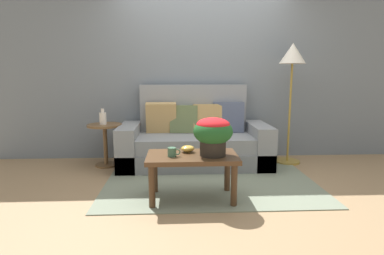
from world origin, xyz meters
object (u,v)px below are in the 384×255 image
potted_plant (213,132)px  table_vase (103,118)px  floor_lamp (292,66)px  coffee_table (192,162)px  side_table (105,137)px  couch (195,141)px  snack_bowl (188,149)px  coffee_mug (172,152)px

potted_plant → table_vase: (-1.35, 1.27, -0.02)m
floor_lamp → table_vase: size_ratio=7.76×
floor_lamp → coffee_table: bearing=-138.4°
side_table → potted_plant: 1.88m
floor_lamp → side_table: bearing=-179.2°
couch → potted_plant: (0.10, -1.31, 0.36)m
couch → potted_plant: 1.36m
potted_plant → table_vase: 1.85m
couch → coffee_table: (-0.10, -1.27, 0.05)m
coffee_table → snack_bowl: 0.16m
snack_bowl → table_vase: 1.59m
coffee_mug → snack_bowl: coffee_mug is taller
couch → coffee_table: size_ratio=2.26×
potted_plant → coffee_mug: 0.44m
table_vase → couch: bearing=1.8°
potted_plant → coffee_mug: potted_plant is taller
floor_lamp → coffee_mug: bearing=-140.9°
floor_lamp → table_vase: (-2.60, -0.05, -0.70)m
table_vase → potted_plant: bearing=-43.1°
side_table → floor_lamp: floor_lamp is taller
side_table → snack_bowl: 1.58m
side_table → potted_plant: potted_plant is taller
side_table → coffee_mug: bearing=-54.2°
side_table → coffee_mug: 1.61m
potted_plant → side_table: bearing=136.3°
coffee_mug → table_vase: 1.61m
potted_plant → snack_bowl: bearing=149.5°
coffee_table → potted_plant: (0.20, -0.04, 0.31)m
coffee_mug → table_vase: (-0.95, 1.29, 0.16)m
potted_plant → table_vase: size_ratio=1.79×
snack_bowl → couch: bearing=83.2°
snack_bowl → potted_plant: bearing=-30.5°
floor_lamp → potted_plant: (-1.24, -1.32, -0.68)m
side_table → table_vase: (-0.02, -0.01, 0.27)m
side_table → snack_bowl: bearing=-46.1°
coffee_mug → side_table: bearing=125.8°
floor_lamp → coffee_mug: 2.29m
snack_bowl → coffee_table: bearing=-69.1°
side_table → floor_lamp: size_ratio=0.35×
coffee_mug → table_vase: table_vase is taller
coffee_table → floor_lamp: floor_lamp is taller
potted_plant → coffee_mug: bearing=-177.1°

